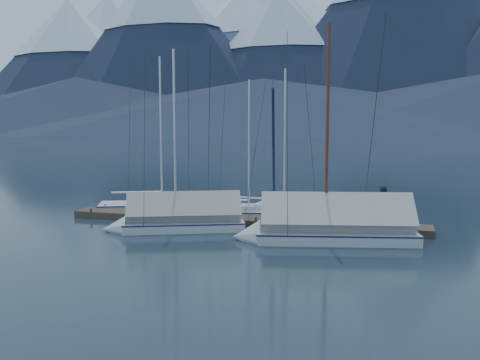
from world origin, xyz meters
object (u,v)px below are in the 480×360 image
object	(u,v)px
sailboat_open_left	(171,207)
sailboat_open_mid	(257,214)
sailboat_covered_near	(322,229)
person	(384,205)
sailboat_open_right	(292,215)
sailboat_covered_far	(173,221)

from	to	relation	value
sailboat_open_left	sailboat_open_mid	size ratio (longest dim) A/B	1.21
sailboat_covered_near	person	xyz separation A→B (m)	(2.46, 2.68, 0.73)
sailboat_open_mid	person	distance (m)	6.92
sailboat_open_right	person	xyz separation A→B (m)	(4.67, -2.15, 1.07)
sailboat_open_left	person	size ratio (longest dim) A/B	5.43
sailboat_open_left	sailboat_covered_near	size ratio (longest dim) A/B	0.96
sailboat_open_mid	sailboat_covered_near	size ratio (longest dim) A/B	0.80
sailboat_covered_near	person	size ratio (longest dim) A/B	5.64
sailboat_open_right	person	world-z (taller)	sailboat_open_right
sailboat_open_left	person	distance (m)	12.23
sailboat_open_left	sailboat_covered_far	xyz separation A→B (m)	(2.48, -5.18, 0.28)
sailboat_open_mid	sailboat_covered_near	xyz separation A→B (m)	(4.08, -4.65, 0.36)
sailboat_open_mid	sailboat_covered_near	distance (m)	6.20
sailboat_open_left	sailboat_covered_near	bearing A→B (deg)	-29.78
sailboat_covered_near	person	bearing A→B (deg)	47.45
sailboat_open_mid	sailboat_covered_far	size ratio (longest dim) A/B	0.87
sailboat_open_left	sailboat_covered_near	world-z (taller)	sailboat_covered_near
sailboat_covered_near	sailboat_open_mid	bearing A→B (deg)	131.32
sailboat_covered_far	sailboat_open_right	bearing A→B (deg)	44.30
sailboat_open_mid	person	world-z (taller)	sailboat_open_mid
sailboat_open_right	sailboat_covered_near	distance (m)	5.32
sailboat_open_left	sailboat_open_right	world-z (taller)	sailboat_open_left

